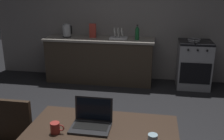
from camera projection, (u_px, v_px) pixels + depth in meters
name	position (u px, v px, depth m)	size (l,w,h in m)	color
back_wall	(146.00, 14.00, 5.11)	(6.40, 0.10, 2.68)	gray
kitchen_counter	(100.00, 60.00, 5.20)	(2.16, 0.64, 0.89)	#382D23
stove_oven	(194.00, 64.00, 4.90)	(0.60, 0.62, 0.89)	gray
laptop	(92.00, 122.00, 2.10)	(0.32, 0.24, 0.23)	#232326
electric_kettle	(67.00, 31.00, 5.13)	(0.19, 0.17, 0.26)	black
bottle	(137.00, 33.00, 4.86)	(0.08, 0.08, 0.28)	#19592D
frying_pan	(194.00, 40.00, 4.74)	(0.23, 0.40, 0.05)	gray
coffee_mug	(55.00, 128.00, 2.01)	(0.11, 0.07, 0.09)	#9E2D28
cereal_box	(93.00, 31.00, 5.06)	(0.13, 0.05, 0.28)	#B2382D
dish_rack	(119.00, 36.00, 4.99)	(0.34, 0.26, 0.21)	silver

